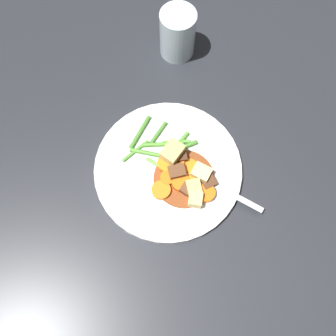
{
  "coord_description": "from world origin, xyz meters",
  "views": [
    {
      "loc": [
        0.17,
        -0.13,
        0.63
      ],
      "look_at": [
        0.0,
        0.0,
        0.02
      ],
      "focal_mm": 38.49,
      "sensor_mm": 36.0,
      "label": 1
    }
  ],
  "objects_px": {
    "carrot_slice_0": "(168,178)",
    "carrot_slice_2": "(183,181)",
    "carrot_slice_1": "(193,181)",
    "carrot_slice_3": "(161,190)",
    "carrot_slice_7": "(165,165)",
    "carrot_slice_4": "(176,164)",
    "potato_chunk_2": "(194,189)",
    "meat_chunk_2": "(208,182)",
    "potato_chunk_0": "(201,173)",
    "carrot_slice_5": "(206,193)",
    "meat_chunk_1": "(185,191)",
    "carrot_slice_6": "(190,166)",
    "meat_chunk_0": "(177,172)",
    "water_glass": "(178,34)",
    "potato_chunk_1": "(197,198)",
    "potato_chunk_3": "(172,154)",
    "meat_chunk_3": "(181,157)",
    "fork": "(215,185)",
    "dinner_plate": "(168,170)"
  },
  "relations": [
    {
      "from": "carrot_slice_3",
      "to": "potato_chunk_0",
      "type": "xyz_separation_m",
      "value": [
        0.02,
        0.07,
        0.01
      ]
    },
    {
      "from": "potato_chunk_0",
      "to": "water_glass",
      "type": "distance_m",
      "value": 0.29
    },
    {
      "from": "carrot_slice_2",
      "to": "meat_chunk_0",
      "type": "distance_m",
      "value": 0.02
    },
    {
      "from": "water_glass",
      "to": "potato_chunk_0",
      "type": "bearing_deg",
      "value": -28.87
    },
    {
      "from": "carrot_slice_2",
      "to": "meat_chunk_2",
      "type": "bearing_deg",
      "value": 50.89
    },
    {
      "from": "meat_chunk_0",
      "to": "water_glass",
      "type": "xyz_separation_m",
      "value": [
        -0.22,
        0.17,
        0.02
      ]
    },
    {
      "from": "carrot_slice_4",
      "to": "potato_chunk_3",
      "type": "distance_m",
      "value": 0.02
    },
    {
      "from": "potato_chunk_2",
      "to": "potato_chunk_3",
      "type": "xyz_separation_m",
      "value": [
        -0.07,
        0.01,
        0.01
      ]
    },
    {
      "from": "meat_chunk_3",
      "to": "carrot_slice_3",
      "type": "bearing_deg",
      "value": -67.61
    },
    {
      "from": "carrot_slice_6",
      "to": "water_glass",
      "type": "height_order",
      "value": "water_glass"
    },
    {
      "from": "carrot_slice_1",
      "to": "carrot_slice_7",
      "type": "relative_size",
      "value": 1.07
    },
    {
      "from": "carrot_slice_1",
      "to": "carrot_slice_0",
      "type": "bearing_deg",
      "value": -132.6
    },
    {
      "from": "carrot_slice_0",
      "to": "potato_chunk_0",
      "type": "bearing_deg",
      "value": 60.07
    },
    {
      "from": "carrot_slice_1",
      "to": "fork",
      "type": "height_order",
      "value": "carrot_slice_1"
    },
    {
      "from": "carrot_slice_1",
      "to": "carrot_slice_2",
      "type": "xyz_separation_m",
      "value": [
        -0.01,
        -0.02,
        0.0
      ]
    },
    {
      "from": "meat_chunk_1",
      "to": "water_glass",
      "type": "height_order",
      "value": "water_glass"
    },
    {
      "from": "carrot_slice_1",
      "to": "carrot_slice_3",
      "type": "distance_m",
      "value": 0.06
    },
    {
      "from": "carrot_slice_2",
      "to": "carrot_slice_4",
      "type": "bearing_deg",
      "value": 163.03
    },
    {
      "from": "carrot_slice_1",
      "to": "potato_chunk_0",
      "type": "xyz_separation_m",
      "value": [
        -0.0,
        0.02,
        0.01
      ]
    },
    {
      "from": "carrot_slice_4",
      "to": "potato_chunk_2",
      "type": "height_order",
      "value": "potato_chunk_2"
    },
    {
      "from": "potato_chunk_0",
      "to": "meat_chunk_0",
      "type": "xyz_separation_m",
      "value": [
        -0.03,
        -0.03,
        0.0
      ]
    },
    {
      "from": "carrot_slice_1",
      "to": "meat_chunk_1",
      "type": "relative_size",
      "value": 1.73
    },
    {
      "from": "carrot_slice_6",
      "to": "meat_chunk_2",
      "type": "relative_size",
      "value": 1.12
    },
    {
      "from": "carrot_slice_3",
      "to": "potato_chunk_1",
      "type": "xyz_separation_m",
      "value": [
        0.05,
        0.04,
        0.01
      ]
    },
    {
      "from": "carrot_slice_4",
      "to": "carrot_slice_2",
      "type": "bearing_deg",
      "value": -16.97
    },
    {
      "from": "carrot_slice_3",
      "to": "potato_chunk_1",
      "type": "relative_size",
      "value": 1.36
    },
    {
      "from": "carrot_slice_3",
      "to": "carrot_slice_7",
      "type": "distance_m",
      "value": 0.05
    },
    {
      "from": "dinner_plate",
      "to": "carrot_slice_7",
      "type": "height_order",
      "value": "carrot_slice_7"
    },
    {
      "from": "carrot_slice_4",
      "to": "potato_chunk_0",
      "type": "distance_m",
      "value": 0.05
    },
    {
      "from": "carrot_slice_0",
      "to": "water_glass",
      "type": "bearing_deg",
      "value": 139.22
    },
    {
      "from": "carrot_slice_3",
      "to": "carrot_slice_5",
      "type": "height_order",
      "value": "carrot_slice_5"
    },
    {
      "from": "carrot_slice_0",
      "to": "carrot_slice_2",
      "type": "height_order",
      "value": "same"
    },
    {
      "from": "potato_chunk_1",
      "to": "water_glass",
      "type": "bearing_deg",
      "value": 148.56
    },
    {
      "from": "meat_chunk_2",
      "to": "carrot_slice_3",
      "type": "bearing_deg",
      "value": -116.79
    },
    {
      "from": "carrot_slice_3",
      "to": "meat_chunk_1",
      "type": "relative_size",
      "value": 1.74
    },
    {
      "from": "carrot_slice_2",
      "to": "potato_chunk_2",
      "type": "height_order",
      "value": "potato_chunk_2"
    },
    {
      "from": "carrot_slice_1",
      "to": "meat_chunk_3",
      "type": "distance_m",
      "value": 0.05
    },
    {
      "from": "carrot_slice_4",
      "to": "meat_chunk_1",
      "type": "xyz_separation_m",
      "value": [
        0.05,
        -0.02,
        0.0
      ]
    },
    {
      "from": "carrot_slice_7",
      "to": "meat_chunk_1",
      "type": "distance_m",
      "value": 0.06
    },
    {
      "from": "carrot_slice_2",
      "to": "water_glass",
      "type": "relative_size",
      "value": 0.32
    },
    {
      "from": "meat_chunk_1",
      "to": "meat_chunk_2",
      "type": "distance_m",
      "value": 0.05
    },
    {
      "from": "carrot_slice_0",
      "to": "potato_chunk_0",
      "type": "xyz_separation_m",
      "value": [
        0.03,
        0.05,
        0.01
      ]
    },
    {
      "from": "carrot_slice_1",
      "to": "potato_chunk_2",
      "type": "xyz_separation_m",
      "value": [
        0.01,
        -0.01,
        0.01
      ]
    },
    {
      "from": "carrot_slice_0",
      "to": "potato_chunk_1",
      "type": "relative_size",
      "value": 1.07
    },
    {
      "from": "fork",
      "to": "carrot_slice_0",
      "type": "bearing_deg",
      "value": -134.85
    },
    {
      "from": "carrot_slice_0",
      "to": "carrot_slice_2",
      "type": "distance_m",
      "value": 0.03
    },
    {
      "from": "carrot_slice_3",
      "to": "water_glass",
      "type": "bearing_deg",
      "value": 137.44
    },
    {
      "from": "potato_chunk_2",
      "to": "meat_chunk_2",
      "type": "distance_m",
      "value": 0.03
    },
    {
      "from": "carrot_slice_6",
      "to": "potato_chunk_3",
      "type": "xyz_separation_m",
      "value": [
        -0.04,
        -0.01,
        0.01
      ]
    },
    {
      "from": "potato_chunk_0",
      "to": "potato_chunk_2",
      "type": "distance_m",
      "value": 0.03
    }
  ]
}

